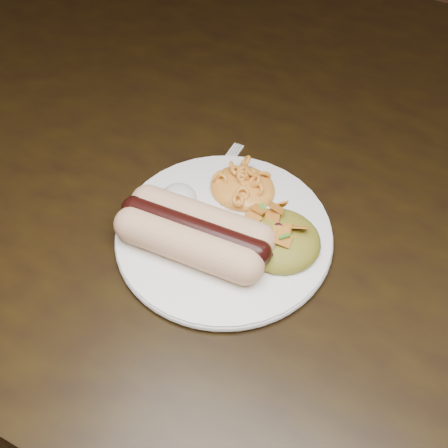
% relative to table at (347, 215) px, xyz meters
% --- Properties ---
extents(floor, '(4.00, 4.00, 0.00)m').
position_rel_table_xyz_m(floor, '(0.00, 0.00, -0.66)').
color(floor, brown).
rests_on(floor, ground).
extents(table, '(1.60, 0.90, 0.75)m').
position_rel_table_xyz_m(table, '(0.00, 0.00, 0.00)').
color(table, black).
rests_on(table, floor).
extents(plate, '(0.28, 0.28, 0.01)m').
position_rel_table_xyz_m(plate, '(-0.10, -0.18, 0.10)').
color(plate, white).
rests_on(plate, table).
extents(hotdog, '(0.14, 0.08, 0.04)m').
position_rel_table_xyz_m(hotdog, '(-0.12, -0.21, 0.13)').
color(hotdog, '#FFBE90').
rests_on(hotdog, plate).
extents(mac_and_cheese, '(0.09, 0.08, 0.03)m').
position_rel_table_xyz_m(mac_and_cheese, '(-0.11, -0.11, 0.12)').
color(mac_and_cheese, '#FDA245').
rests_on(mac_and_cheese, plate).
extents(sour_cream, '(0.04, 0.04, 0.02)m').
position_rel_table_xyz_m(sour_cream, '(-0.16, -0.16, 0.12)').
color(sour_cream, silver).
rests_on(sour_cream, plate).
extents(taco_salad, '(0.09, 0.08, 0.04)m').
position_rel_table_xyz_m(taco_salad, '(-0.04, -0.17, 0.12)').
color(taco_salad, '#9D6722').
rests_on(taco_salad, plate).
extents(fork, '(0.04, 0.15, 0.00)m').
position_rel_table_xyz_m(fork, '(-0.15, -0.12, 0.09)').
color(fork, silver).
rests_on(fork, table).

